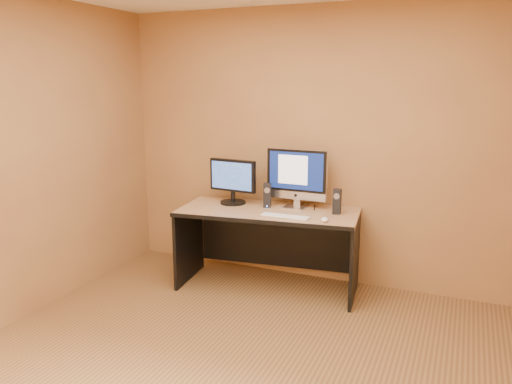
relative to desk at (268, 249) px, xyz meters
The scene contains 10 objects.
walls 1.85m from the desk, 77.22° to the right, with size 4.00×4.00×2.60m, color olive, non-canonical shape.
desk is the anchor object (origin of this frame).
imac 0.71m from the desk, 43.32° to the left, with size 0.58×0.21×0.56m, color #B5B4B9, non-canonical shape.
second_monitor 0.73m from the desk, 165.55° to the left, with size 0.49×0.24×0.43m, color black, non-canonical shape.
speaker_left 0.50m from the desk, 116.14° to the left, with size 0.07×0.07×0.22m, color black, non-canonical shape.
speaker_right 0.79m from the desk, 11.26° to the left, with size 0.07×0.07×0.22m, color black, non-canonical shape.
keyboard 0.48m from the desk, 38.51° to the right, with size 0.44×0.12×0.02m, color silver.
mouse 0.72m from the desk, 16.03° to the right, with size 0.06×0.10×0.04m, color white.
cable_a 0.59m from the desk, 35.59° to the left, with size 0.01×0.01×0.22m, color black.
cable_b 0.50m from the desk, 55.82° to the left, with size 0.01×0.01×0.18m, color black.
Camera 1 is at (1.28, -2.55, 1.91)m, focal length 35.00 mm.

